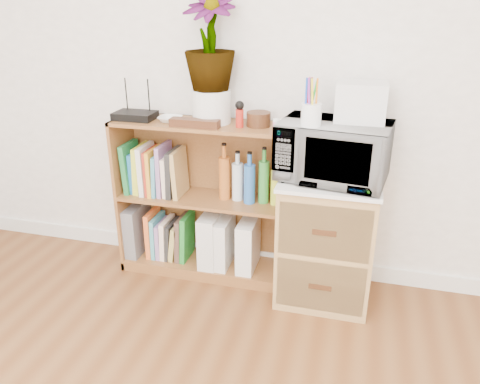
% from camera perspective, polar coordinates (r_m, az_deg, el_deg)
% --- Properties ---
extents(skirting_board, '(4.00, 0.02, 0.10)m').
position_cam_1_polar(skirting_board, '(3.03, 2.79, -8.07)').
color(skirting_board, white).
rests_on(skirting_board, ground).
extents(bookshelf, '(1.00, 0.30, 0.95)m').
position_cam_1_polar(bookshelf, '(2.80, -4.69, -1.03)').
color(bookshelf, brown).
rests_on(bookshelf, ground).
extents(wicker_unit, '(0.50, 0.45, 0.70)m').
position_cam_1_polar(wicker_unit, '(2.65, 10.45, -5.81)').
color(wicker_unit, '#9E7542').
rests_on(wicker_unit, ground).
extents(microwave, '(0.59, 0.44, 0.30)m').
position_cam_1_polar(microwave, '(2.44, 11.29, 4.91)').
color(microwave, silver).
rests_on(microwave, wicker_unit).
extents(pen_cup, '(0.10, 0.10, 0.11)m').
position_cam_1_polar(pen_cup, '(2.29, 8.67, 9.29)').
color(pen_cup, white).
rests_on(pen_cup, microwave).
extents(small_appliance, '(0.24, 0.20, 0.19)m').
position_cam_1_polar(small_appliance, '(2.43, 14.53, 10.60)').
color(small_appliance, silver).
rests_on(small_appliance, microwave).
extents(router, '(0.23, 0.16, 0.04)m').
position_cam_1_polar(router, '(2.77, -12.68, 9.09)').
color(router, black).
rests_on(router, bookshelf).
extents(white_bowl, '(0.13, 0.13, 0.03)m').
position_cam_1_polar(white_bowl, '(2.67, -8.51, 8.78)').
color(white_bowl, white).
rests_on(white_bowl, bookshelf).
extents(plant_pot, '(0.21, 0.21, 0.18)m').
position_cam_1_polar(plant_pot, '(2.62, -3.50, 10.39)').
color(plant_pot, silver).
rests_on(plant_pot, bookshelf).
extents(potted_plant, '(0.28, 0.28, 0.50)m').
position_cam_1_polar(potted_plant, '(2.57, -3.69, 17.87)').
color(potted_plant, '#39752F').
rests_on(potted_plant, plant_pot).
extents(trinket_box, '(0.27, 0.07, 0.04)m').
position_cam_1_polar(trinket_box, '(2.54, -5.55, 8.36)').
color(trinket_box, '#3A2010').
rests_on(trinket_box, bookshelf).
extents(kokeshi_doll, '(0.04, 0.04, 0.10)m').
position_cam_1_polar(kokeshi_doll, '(2.52, -0.05, 8.97)').
color(kokeshi_doll, '#B02015').
rests_on(kokeshi_doll, bookshelf).
extents(wooden_bowl, '(0.13, 0.13, 0.08)m').
position_cam_1_polar(wooden_bowl, '(2.55, 2.28, 8.87)').
color(wooden_bowl, '#3B1C10').
rests_on(wooden_bowl, bookshelf).
extents(paint_jars, '(0.11, 0.04, 0.06)m').
position_cam_1_polar(paint_jars, '(2.43, 5.15, 7.87)').
color(paint_jars, '#D6778D').
rests_on(paint_jars, bookshelf).
extents(file_box, '(0.10, 0.25, 0.32)m').
position_cam_1_polar(file_box, '(3.07, -12.51, -4.35)').
color(file_box, slate).
rests_on(file_box, bookshelf).
extents(magazine_holder_left, '(0.10, 0.26, 0.33)m').
position_cam_1_polar(magazine_holder_left, '(2.88, -3.50, -5.64)').
color(magazine_holder_left, silver).
rests_on(magazine_holder_left, bookshelf).
extents(magazine_holder_mid, '(0.10, 0.24, 0.30)m').
position_cam_1_polar(magazine_holder_mid, '(2.86, -2.09, -6.02)').
color(magazine_holder_mid, silver).
rests_on(magazine_holder_mid, bookshelf).
extents(magazine_holder_right, '(0.10, 0.25, 0.31)m').
position_cam_1_polar(magazine_holder_right, '(2.82, 1.00, -6.36)').
color(magazine_holder_right, white).
rests_on(magazine_holder_right, bookshelf).
extents(cookbooks, '(0.35, 0.20, 0.31)m').
position_cam_1_polar(cookbooks, '(2.84, -10.34, 2.61)').
color(cookbooks, '#1E7439').
rests_on(cookbooks, bookshelf).
extents(liquor_bottles, '(0.44, 0.07, 0.32)m').
position_cam_1_polar(liquor_bottles, '(2.65, 1.57, 1.67)').
color(liquor_bottles, '#B65E22').
rests_on(liquor_bottles, bookshelf).
extents(lower_books, '(0.27, 0.19, 0.30)m').
position_cam_1_polar(lower_books, '(2.99, -8.48, -5.39)').
color(lower_books, orange).
rests_on(lower_books, bookshelf).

